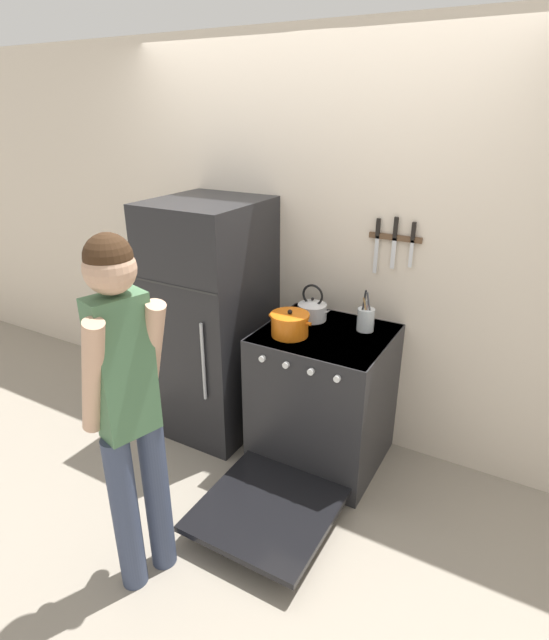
{
  "coord_description": "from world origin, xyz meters",
  "views": [
    {
      "loc": [
        1.35,
        -2.82,
        2.11
      ],
      "look_at": [
        0.04,
        -0.5,
        0.97
      ],
      "focal_mm": 28.0,
      "sensor_mm": 36.0,
      "label": 1
    }
  ],
  "objects_px": {
    "utensil_jar": "(366,319)",
    "person": "(128,404)",
    "stove_range": "(321,400)",
    "tea_kettle": "(313,309)",
    "dutch_oven_pot": "(290,324)",
    "refrigerator": "(212,320)"
  },
  "relations": [
    {
      "from": "utensil_jar",
      "to": "dutch_oven_pot",
      "type": "bearing_deg",
      "value": -141.74
    },
    {
      "from": "dutch_oven_pot",
      "to": "tea_kettle",
      "type": "bearing_deg",
      "value": 87.25
    },
    {
      "from": "tea_kettle",
      "to": "person",
      "type": "height_order",
      "value": "person"
    },
    {
      "from": "utensil_jar",
      "to": "person",
      "type": "bearing_deg",
      "value": -111.76
    },
    {
      "from": "refrigerator",
      "to": "stove_range",
      "type": "relative_size",
      "value": 1.14
    },
    {
      "from": "tea_kettle",
      "to": "utensil_jar",
      "type": "bearing_deg",
      "value": 1.0
    },
    {
      "from": "stove_range",
      "to": "dutch_oven_pot",
      "type": "xyz_separation_m",
      "value": [
        -0.17,
        -0.1,
        0.51
      ]
    },
    {
      "from": "dutch_oven_pot",
      "to": "refrigerator",
      "type": "bearing_deg",
      "value": 168.96
    },
    {
      "from": "tea_kettle",
      "to": "stove_range",
      "type": "bearing_deg",
      "value": -48.3
    },
    {
      "from": "refrigerator",
      "to": "utensil_jar",
      "type": "xyz_separation_m",
      "value": [
        1.02,
        0.15,
        0.16
      ]
    },
    {
      "from": "refrigerator",
      "to": "dutch_oven_pot",
      "type": "relative_size",
      "value": 5.91
    },
    {
      "from": "dutch_oven_pot",
      "to": "person",
      "type": "bearing_deg",
      "value": -99.88
    },
    {
      "from": "tea_kettle",
      "to": "refrigerator",
      "type": "bearing_deg",
      "value": -167.61
    },
    {
      "from": "dutch_oven_pot",
      "to": "utensil_jar",
      "type": "relative_size",
      "value": 1.05
    },
    {
      "from": "dutch_oven_pot",
      "to": "utensil_jar",
      "type": "distance_m",
      "value": 0.46
    },
    {
      "from": "refrigerator",
      "to": "utensil_jar",
      "type": "bearing_deg",
      "value": 8.6
    },
    {
      "from": "stove_range",
      "to": "dutch_oven_pot",
      "type": "relative_size",
      "value": 5.19
    },
    {
      "from": "refrigerator",
      "to": "tea_kettle",
      "type": "relative_size",
      "value": 6.88
    },
    {
      "from": "tea_kettle",
      "to": "person",
      "type": "bearing_deg",
      "value": -98.46
    },
    {
      "from": "stove_range",
      "to": "tea_kettle",
      "type": "relative_size",
      "value": 6.05
    },
    {
      "from": "tea_kettle",
      "to": "utensil_jar",
      "type": "distance_m",
      "value": 0.34
    },
    {
      "from": "stove_range",
      "to": "utensil_jar",
      "type": "height_order",
      "value": "utensil_jar"
    }
  ]
}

